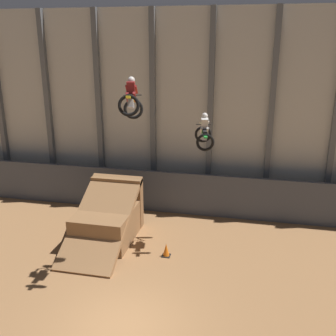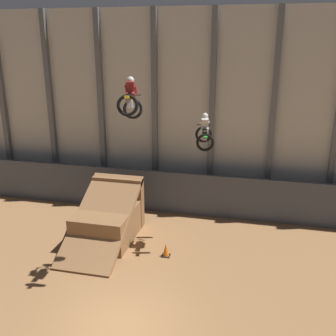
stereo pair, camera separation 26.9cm
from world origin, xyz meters
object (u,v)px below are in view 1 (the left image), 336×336
object	(u,v)px
rider_bike_right_air	(204,133)
rider_bike_left_air	(131,101)
dirt_ramp	(109,219)
traffic_cone_near_ramp	(166,250)

from	to	relation	value
rider_bike_right_air	rider_bike_left_air	bearing A→B (deg)	-139.27
dirt_ramp	rider_bike_left_air	distance (m)	6.74
dirt_ramp	rider_bike_left_air	world-z (taller)	rider_bike_left_air
dirt_ramp	traffic_cone_near_ramp	size ratio (longest dim) A/B	8.48
dirt_ramp	rider_bike_left_air	bearing A→B (deg)	-50.69
rider_bike_left_air	rider_bike_right_air	bearing A→B (deg)	40.45
dirt_ramp	rider_bike_right_air	world-z (taller)	rider_bike_right_air
dirt_ramp	rider_bike_right_air	bearing A→B (deg)	4.25
traffic_cone_near_ramp	rider_bike_right_air	bearing A→B (deg)	49.13
rider_bike_right_air	traffic_cone_near_ramp	distance (m)	5.24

